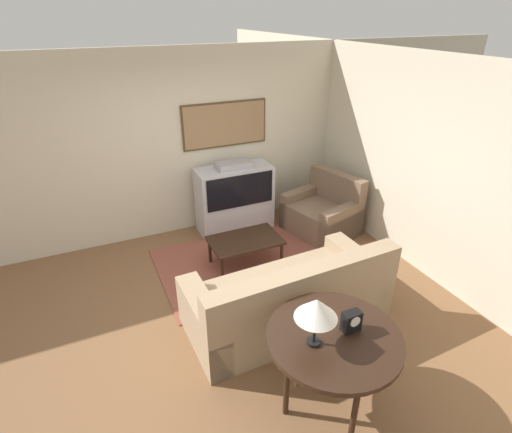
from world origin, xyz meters
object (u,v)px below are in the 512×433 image
at_px(tv, 235,198).
at_px(mantel_clock, 351,321).
at_px(armchair, 323,214).
at_px(table_lamp, 316,309).
at_px(couch, 289,299).
at_px(console_table, 334,342).
at_px(coffee_table, 245,242).

bearing_deg(tv, mantel_clock, -95.12).
xyz_separation_m(armchair, table_lamp, (-1.85, -2.65, 0.83)).
relative_size(tv, couch, 0.52).
height_order(couch, table_lamp, table_lamp).
xyz_separation_m(tv, mantel_clock, (-0.30, -3.30, 0.36)).
bearing_deg(tv, couch, -96.71).
bearing_deg(mantel_clock, console_table, -179.42).
xyz_separation_m(table_lamp, mantel_clock, (0.35, -0.00, -0.25)).
height_order(couch, console_table, couch).
bearing_deg(mantel_clock, tv, 84.88).
height_order(tv, mantel_clock, tv).
relative_size(console_table, mantel_clock, 6.06).
height_order(couch, coffee_table, couch).
distance_m(armchair, mantel_clock, 3.10).
xyz_separation_m(tv, coffee_table, (-0.26, -1.02, -0.16)).
height_order(armchair, console_table, armchair).
bearing_deg(tv, coffee_table, -104.29).
xyz_separation_m(couch, table_lamp, (-0.38, -1.05, 0.82)).
bearing_deg(console_table, tv, 82.28).
height_order(tv, coffee_table, tv).
height_order(console_table, table_lamp, table_lamp).
distance_m(tv, armchair, 1.38).
relative_size(couch, coffee_table, 2.35).
bearing_deg(console_table, couch, 80.16).
bearing_deg(tv, table_lamp, -101.08).
relative_size(coffee_table, table_lamp, 2.17).
relative_size(coffee_table, mantel_clock, 5.15).
distance_m(couch, armchair, 2.17).
distance_m(coffee_table, console_table, 2.32).
xyz_separation_m(armchair, coffee_table, (-1.46, -0.37, 0.06)).
bearing_deg(armchair, table_lamp, -49.28).
bearing_deg(coffee_table, couch, -90.21).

